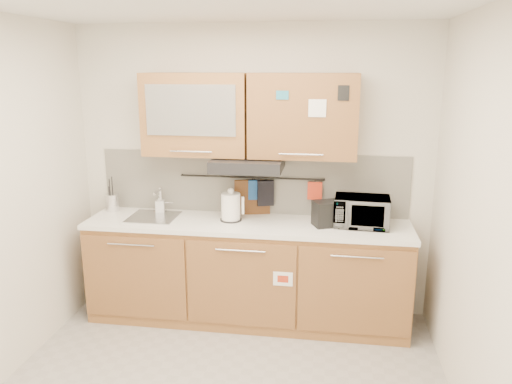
% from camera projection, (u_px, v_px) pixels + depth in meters
% --- Properties ---
extents(wall_back, '(3.20, 0.00, 3.20)m').
position_uv_depth(wall_back, '(252.00, 172.00, 4.53)').
color(wall_back, silver).
rests_on(wall_back, ground).
extents(wall_right, '(0.00, 3.00, 3.00)m').
position_uv_depth(wall_right, '(487.00, 234.00, 2.86)').
color(wall_right, silver).
rests_on(wall_right, ground).
extents(base_cabinet, '(2.80, 0.64, 0.88)m').
position_uv_depth(base_cabinet, '(247.00, 277.00, 4.45)').
color(base_cabinet, '#A66F3B').
rests_on(base_cabinet, floor).
extents(countertop, '(2.82, 0.62, 0.04)m').
position_uv_depth(countertop, '(247.00, 224.00, 4.33)').
color(countertop, white).
rests_on(countertop, base_cabinet).
extents(backsplash, '(2.80, 0.02, 0.56)m').
position_uv_depth(backsplash, '(252.00, 183.00, 4.54)').
color(backsplash, silver).
rests_on(backsplash, countertop).
extents(upper_cabinets, '(1.82, 0.37, 0.70)m').
position_uv_depth(upper_cabinets, '(248.00, 115.00, 4.23)').
color(upper_cabinets, '#A66F3B').
rests_on(upper_cabinets, wall_back).
extents(range_hood, '(0.60, 0.46, 0.10)m').
position_uv_depth(range_hood, '(248.00, 164.00, 4.26)').
color(range_hood, black).
rests_on(range_hood, upper_cabinets).
extents(sink, '(0.42, 0.40, 0.26)m').
position_uv_depth(sink, '(154.00, 217.00, 4.46)').
color(sink, silver).
rests_on(sink, countertop).
extents(utensil_rail, '(1.30, 0.02, 0.02)m').
position_uv_depth(utensil_rail, '(251.00, 177.00, 4.49)').
color(utensil_rail, black).
rests_on(utensil_rail, backsplash).
extents(utensil_crock, '(0.13, 0.13, 0.32)m').
position_uv_depth(utensil_crock, '(112.00, 202.00, 4.65)').
color(utensil_crock, silver).
rests_on(utensil_crock, countertop).
extents(kettle, '(0.22, 0.21, 0.29)m').
position_uv_depth(kettle, '(231.00, 208.00, 4.35)').
color(kettle, white).
rests_on(kettle, countertop).
extents(toaster, '(0.33, 0.27, 0.21)m').
position_uv_depth(toaster, '(330.00, 213.00, 4.21)').
color(toaster, black).
rests_on(toaster, countertop).
extents(microwave, '(0.47, 0.33, 0.25)m').
position_uv_depth(microwave, '(362.00, 212.00, 4.20)').
color(microwave, '#999999').
rests_on(microwave, countertop).
extents(soap_bottle, '(0.09, 0.09, 0.17)m').
position_uv_depth(soap_bottle, '(160.00, 203.00, 4.59)').
color(soap_bottle, '#999999').
rests_on(soap_bottle, countertop).
extents(cutting_board, '(0.32, 0.10, 0.40)m').
position_uv_depth(cutting_board, '(252.00, 201.00, 4.53)').
color(cutting_board, brown).
rests_on(cutting_board, utensil_rail).
extents(oven_mitt, '(0.11, 0.05, 0.18)m').
position_uv_depth(oven_mitt, '(254.00, 190.00, 4.50)').
color(oven_mitt, '#21519A').
rests_on(oven_mitt, utensil_rail).
extents(dark_pouch, '(0.15, 0.08, 0.23)m').
position_uv_depth(dark_pouch, '(266.00, 193.00, 4.49)').
color(dark_pouch, black).
rests_on(dark_pouch, utensil_rail).
extents(pot_holder, '(0.13, 0.03, 0.16)m').
position_uv_depth(pot_holder, '(315.00, 191.00, 4.42)').
color(pot_holder, red).
rests_on(pot_holder, utensil_rail).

